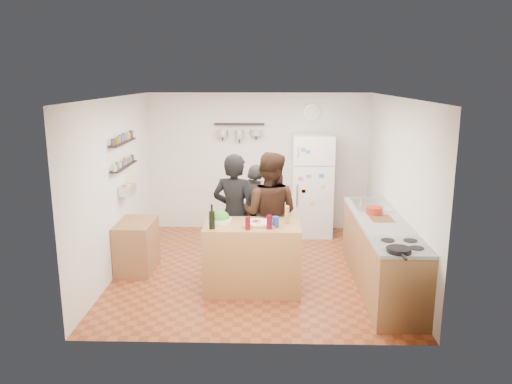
{
  "coord_description": "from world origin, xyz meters",
  "views": [
    {
      "loc": [
        0.19,
        -6.92,
        2.78
      ],
      "look_at": [
        0.0,
        0.1,
        1.15
      ],
      "focal_mm": 35.0,
      "sensor_mm": 36.0,
      "label": 1
    }
  ],
  "objects_px": {
    "prep_island": "(252,257)",
    "person_left": "(235,215)",
    "pepper_mill": "(287,216)",
    "person_back": "(256,214)",
    "red_bowl": "(374,210)",
    "side_table": "(137,246)",
    "person_center": "(269,214)",
    "fridge": "(312,185)",
    "wall_clock": "(312,113)",
    "salad_bowl": "(221,220)",
    "skillet": "(399,250)",
    "wine_bottle": "(212,220)",
    "counter_run": "(381,254)",
    "salt_canister": "(276,222)"
  },
  "relations": [
    {
      "from": "wine_bottle",
      "to": "fridge",
      "type": "bearing_deg",
      "value": 61.11
    },
    {
      "from": "salad_bowl",
      "to": "pepper_mill",
      "type": "xyz_separation_m",
      "value": [
        0.87,
        0.0,
        0.07
      ]
    },
    {
      "from": "counter_run",
      "to": "salad_bowl",
      "type": "bearing_deg",
      "value": -177.22
    },
    {
      "from": "person_center",
      "to": "red_bowl",
      "type": "xyz_separation_m",
      "value": [
        1.46,
        -0.05,
        0.08
      ]
    },
    {
      "from": "person_left",
      "to": "red_bowl",
      "type": "distance_m",
      "value": 1.95
    },
    {
      "from": "red_bowl",
      "to": "skillet",
      "type": "bearing_deg",
      "value": -91.83
    },
    {
      "from": "prep_island",
      "to": "person_left",
      "type": "bearing_deg",
      "value": 115.8
    },
    {
      "from": "prep_island",
      "to": "person_center",
      "type": "height_order",
      "value": "person_center"
    },
    {
      "from": "wall_clock",
      "to": "prep_island",
      "type": "bearing_deg",
      "value": -109.31
    },
    {
      "from": "prep_island",
      "to": "wall_clock",
      "type": "relative_size",
      "value": 4.17
    },
    {
      "from": "salad_bowl",
      "to": "prep_island",
      "type": "bearing_deg",
      "value": -6.79
    },
    {
      "from": "pepper_mill",
      "to": "person_back",
      "type": "relative_size",
      "value": 0.13
    },
    {
      "from": "salad_bowl",
      "to": "pepper_mill",
      "type": "height_order",
      "value": "pepper_mill"
    },
    {
      "from": "wine_bottle",
      "to": "skillet",
      "type": "relative_size",
      "value": 0.86
    },
    {
      "from": "salad_bowl",
      "to": "wine_bottle",
      "type": "distance_m",
      "value": 0.29
    },
    {
      "from": "skillet",
      "to": "wall_clock",
      "type": "xyz_separation_m",
      "value": [
        -0.65,
        3.84,
        1.2
      ]
    },
    {
      "from": "salad_bowl",
      "to": "fridge",
      "type": "relative_size",
      "value": 0.16
    },
    {
      "from": "person_back",
      "to": "salt_canister",
      "type": "bearing_deg",
      "value": 139.43
    },
    {
      "from": "red_bowl",
      "to": "side_table",
      "type": "relative_size",
      "value": 0.29
    },
    {
      "from": "person_center",
      "to": "wine_bottle",
      "type": "bearing_deg",
      "value": 60.91
    },
    {
      "from": "salt_canister",
      "to": "person_center",
      "type": "height_order",
      "value": "person_center"
    },
    {
      "from": "pepper_mill",
      "to": "wall_clock",
      "type": "xyz_separation_m",
      "value": [
        0.53,
        2.73,
        1.14
      ]
    },
    {
      "from": "salad_bowl",
      "to": "skillet",
      "type": "distance_m",
      "value": 2.33
    },
    {
      "from": "person_center",
      "to": "fridge",
      "type": "relative_size",
      "value": 0.98
    },
    {
      "from": "person_left",
      "to": "red_bowl",
      "type": "height_order",
      "value": "person_left"
    },
    {
      "from": "person_left",
      "to": "pepper_mill",
      "type": "bearing_deg",
      "value": 159.76
    },
    {
      "from": "wine_bottle",
      "to": "wall_clock",
      "type": "height_order",
      "value": "wall_clock"
    },
    {
      "from": "person_left",
      "to": "skillet",
      "type": "height_order",
      "value": "person_left"
    },
    {
      "from": "person_back",
      "to": "fridge",
      "type": "xyz_separation_m",
      "value": [
        0.95,
        1.45,
        0.14
      ]
    },
    {
      "from": "counter_run",
      "to": "skillet",
      "type": "relative_size",
      "value": 9.92
    },
    {
      "from": "salt_canister",
      "to": "pepper_mill",
      "type": "bearing_deg",
      "value": 48.58
    },
    {
      "from": "counter_run",
      "to": "wall_clock",
      "type": "relative_size",
      "value": 8.77
    },
    {
      "from": "person_back",
      "to": "skillet",
      "type": "relative_size",
      "value": 5.71
    },
    {
      "from": "counter_run",
      "to": "fridge",
      "type": "bearing_deg",
      "value": 108.06
    },
    {
      "from": "prep_island",
      "to": "person_back",
      "type": "xyz_separation_m",
      "value": [
        0.02,
        1.01,
        0.3
      ]
    },
    {
      "from": "skillet",
      "to": "side_table",
      "type": "height_order",
      "value": "skillet"
    },
    {
      "from": "person_left",
      "to": "person_center",
      "type": "height_order",
      "value": "person_center"
    },
    {
      "from": "skillet",
      "to": "wall_clock",
      "type": "distance_m",
      "value": 4.08
    },
    {
      "from": "pepper_mill",
      "to": "fridge",
      "type": "height_order",
      "value": "fridge"
    },
    {
      "from": "salad_bowl",
      "to": "person_back",
      "type": "relative_size",
      "value": 0.19
    },
    {
      "from": "wine_bottle",
      "to": "side_table",
      "type": "relative_size",
      "value": 0.28
    },
    {
      "from": "prep_island",
      "to": "fridge",
      "type": "xyz_separation_m",
      "value": [
        0.98,
        2.45,
        0.45
      ]
    },
    {
      "from": "salt_canister",
      "to": "prep_island",
      "type": "bearing_deg",
      "value": 158.2
    },
    {
      "from": "skillet",
      "to": "salad_bowl",
      "type": "bearing_deg",
      "value": 151.55
    },
    {
      "from": "pepper_mill",
      "to": "side_table",
      "type": "xyz_separation_m",
      "value": [
        -2.16,
        0.61,
        -0.64
      ]
    },
    {
      "from": "salad_bowl",
      "to": "salt_canister",
      "type": "bearing_deg",
      "value": -13.28
    },
    {
      "from": "wall_clock",
      "to": "side_table",
      "type": "xyz_separation_m",
      "value": [
        -2.69,
        -2.13,
        -1.78
      ]
    },
    {
      "from": "skillet",
      "to": "pepper_mill",
      "type": "bearing_deg",
      "value": 136.69
    },
    {
      "from": "wine_bottle",
      "to": "person_back",
      "type": "bearing_deg",
      "value": 67.01
    },
    {
      "from": "person_back",
      "to": "wall_clock",
      "type": "distance_m",
      "value": 2.45
    }
  ]
}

